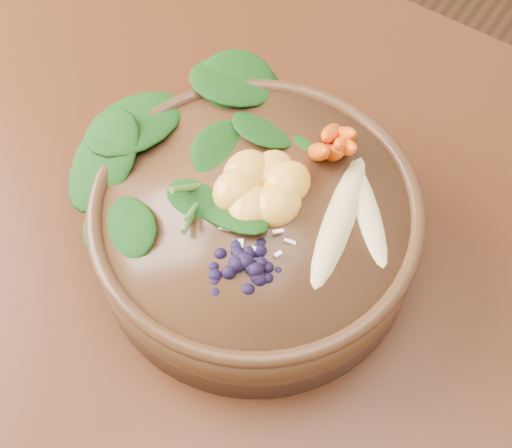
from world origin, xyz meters
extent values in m
cylinder|color=#331C0C|center=(-0.72, 0.37, 0.35)|extent=(0.07, 0.07, 0.71)
cube|color=#431E0C|center=(0.00, 0.00, 0.73)|extent=(1.60, 0.90, 0.04)
cylinder|color=#4D2E1A|center=(-0.27, 0.02, 0.79)|extent=(0.42, 0.42, 0.09)
ellipsoid|color=#E0CC84|center=(-0.18, 0.07, 0.85)|extent=(0.14, 0.14, 0.03)
ellipsoid|color=#E0CC84|center=(-0.20, 0.05, 0.85)|extent=(0.07, 0.17, 0.03)
camera|label=1|loc=(-0.06, -0.29, 1.40)|focal=50.00mm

